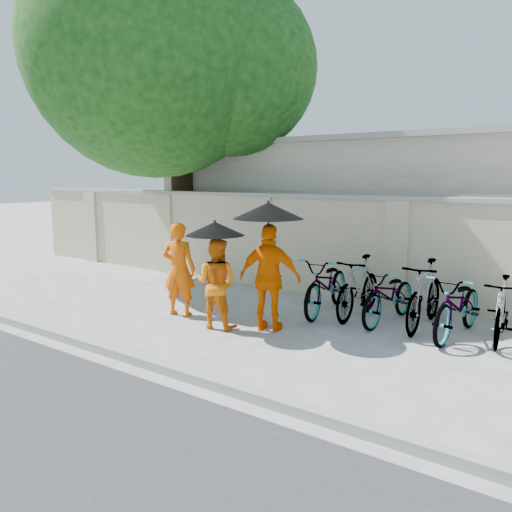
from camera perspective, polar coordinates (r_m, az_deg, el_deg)
The scene contains 16 objects.
ground at distance 8.21m, azimuth -5.63°, elevation -8.25°, with size 80.00×80.00×0.00m, color #B7B7B6.
kerb at distance 7.07m, azimuth -14.88°, elevation -10.91°, with size 40.00×0.16×0.12m, color gray.
compound_wall at distance 10.11m, azimuth 10.68°, elevation 0.73°, with size 20.00×0.30×2.00m, color beige.
building_behind at distance 13.30m, azimuth 21.65°, elevation 4.82°, with size 14.00×6.00×3.20m, color beige.
shade_tree at distance 12.79m, azimuth -9.92°, elevation 20.95°, with size 6.70×6.20×8.20m.
monk_left at distance 8.87m, azimuth -8.79°, elevation -1.49°, with size 0.61×0.40×1.66m, color #E55A06.
monk_center at distance 8.08m, azimuth -4.55°, elevation -3.12°, with size 0.72×0.56×1.47m, color orange.
parasol_center at distance 7.85m, azimuth -4.72°, elevation 3.13°, with size 0.94×0.94×0.91m.
monk_right at distance 7.87m, azimuth 1.58°, elevation -2.52°, with size 1.00×0.42×1.71m, color #F76500.
parasol_right at distance 7.65m, azimuth 1.41°, elevation 5.20°, with size 1.10×1.10×1.08m.
bike_0 at distance 9.05m, azimuth 8.13°, elevation -3.27°, with size 0.69×1.97×1.04m, color gray.
bike_1 at distance 8.88m, azimuth 11.63°, elevation -3.49°, with size 0.50×1.79×1.07m, color gray.
bike_2 at distance 8.66m, azimuth 15.01°, elevation -4.37°, with size 0.62×1.79×0.94m, color gray.
bike_3 at distance 8.49m, azimuth 18.70°, elevation -4.23°, with size 0.52×1.84×1.11m, color gray.
bike_4 at distance 8.22m, azimuth 22.16°, elevation -5.27°, with size 0.66×1.90×1.00m, color gray.
bike_5 at distance 8.28m, azimuth 26.27°, elevation -5.55°, with size 0.45×1.61×0.97m, color gray.
Camera 1 is at (5.17, -5.89, 2.44)m, focal length 35.00 mm.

